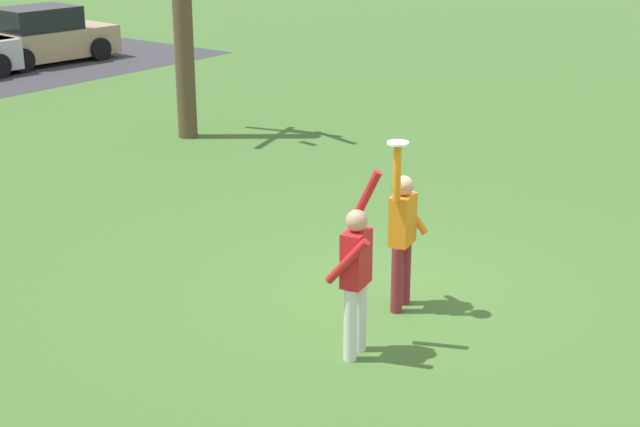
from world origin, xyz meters
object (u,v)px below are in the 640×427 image
(person_defender, at_px, (356,271))
(parked_car_tan, at_px, (42,37))
(person_catcher, at_px, (402,231))
(frisbee_disc, at_px, (398,143))

(person_defender, distance_m, parked_car_tan, 19.71)
(person_catcher, relative_size, parked_car_tan, 0.49)
(person_catcher, distance_m, person_defender, 1.34)
(person_catcher, height_order, person_defender, person_catcher)
(frisbee_disc, bearing_deg, person_catcher, 10.98)
(person_defender, xyz_separation_m, frisbee_disc, (1.09, 0.21, 1.11))
(person_defender, bearing_deg, frisbee_disc, 0.00)
(frisbee_disc, relative_size, parked_car_tan, 0.06)
(frisbee_disc, xyz_separation_m, parked_car_tan, (8.19, 17.18, -1.37))
(person_defender, height_order, parked_car_tan, person_defender)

